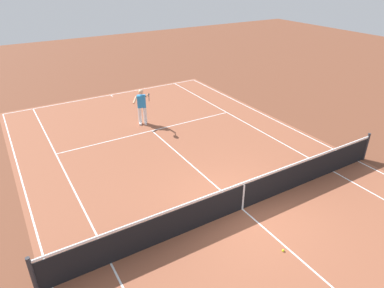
{
  "coord_description": "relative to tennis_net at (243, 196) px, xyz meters",
  "views": [
    {
      "loc": [
        -6.27,
        5.52,
        6.53
      ],
      "look_at": [
        2.93,
        0.01,
        0.9
      ],
      "focal_mm": 31.98,
      "sensor_mm": 36.0,
      "label": 1
    }
  ],
  "objects": [
    {
      "name": "ground_plane",
      "position": [
        0.0,
        0.0,
        -0.49
      ],
      "size": [
        60.0,
        60.0,
        0.0
      ],
      "primitive_type": "plane",
      "color": "brown"
    },
    {
      "name": "tennis_ball",
      "position": [
        -1.91,
        0.18,
        -0.46
      ],
      "size": [
        0.07,
        0.07,
        0.07
      ],
      "primitive_type": "sphere",
      "color": "#CCE01E",
      "rests_on": "ground_plane"
    },
    {
      "name": "court_line_markings",
      "position": [
        0.0,
        0.0,
        -0.49
      ],
      "size": [
        23.85,
        11.05,
        0.01
      ],
      "color": "white",
      "rests_on": "ground_plane"
    },
    {
      "name": "tennis_net",
      "position": [
        0.0,
        0.0,
        0.0
      ],
      "size": [
        0.1,
        11.7,
        1.08
      ],
      "color": "#2D2D33",
      "rests_on": "ground_plane"
    },
    {
      "name": "court_slab",
      "position": [
        0.0,
        0.0,
        -0.49
      ],
      "size": [
        24.2,
        11.4,
        0.0
      ],
      "primitive_type": "cube",
      "color": "#935138",
      "rests_on": "ground_plane"
    },
    {
      "name": "tennis_player_near",
      "position": [
        7.28,
        0.03,
        0.44
      ],
      "size": [
        1.19,
        0.75,
        1.7
      ],
      "color": "white",
      "rests_on": "ground_plane"
    }
  ]
}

